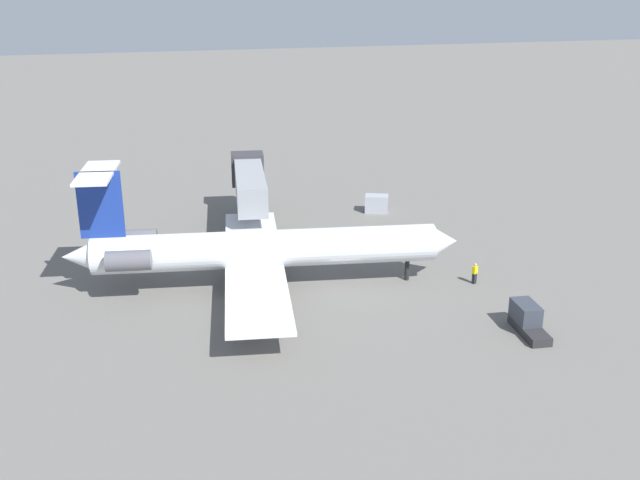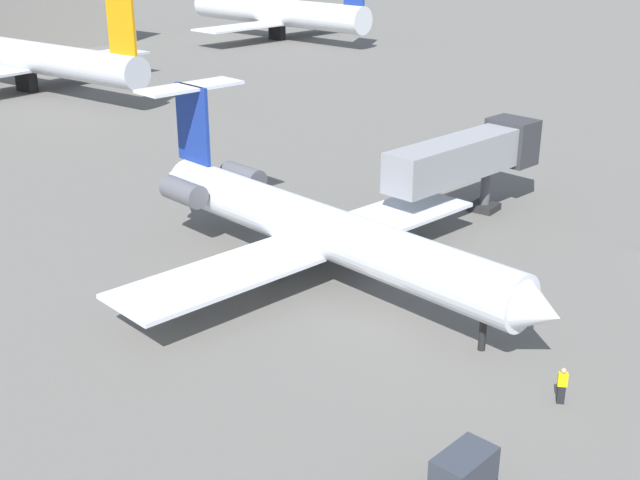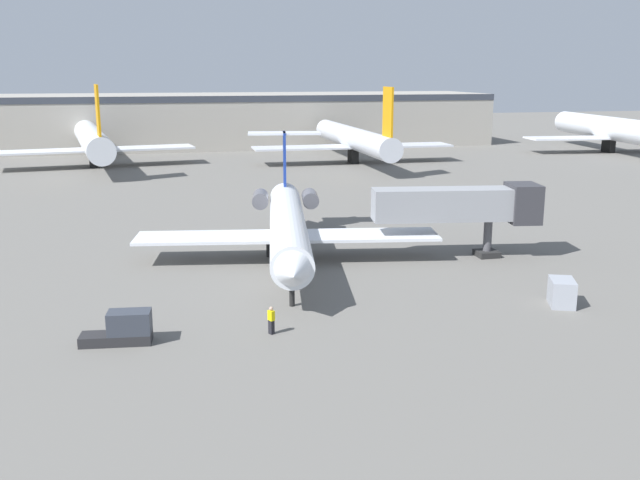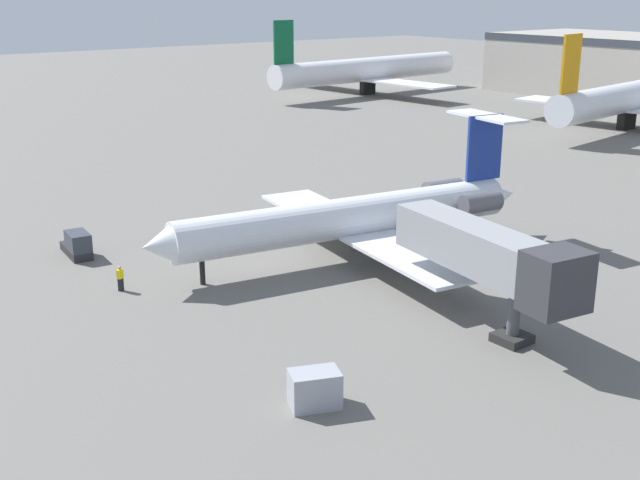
{
  "view_description": "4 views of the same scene",
  "coord_description": "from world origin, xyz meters",
  "px_view_note": "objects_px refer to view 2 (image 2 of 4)",
  "views": [
    {
      "loc": [
        -49.86,
        16.08,
        22.54
      ],
      "look_at": [
        0.18,
        1.65,
        3.84
      ],
      "focal_mm": 41.01,
      "sensor_mm": 36.0,
      "label": 1
    },
    {
      "loc": [
        -32.68,
        -20.09,
        19.3
      ],
      "look_at": [
        1.24,
        5.61,
        2.54
      ],
      "focal_mm": 46.05,
      "sensor_mm": 36.0,
      "label": 2
    },
    {
      "loc": [
        -8.76,
        -49.5,
        15.11
      ],
      "look_at": [
        3.51,
        3.31,
        2.28
      ],
      "focal_mm": 40.06,
      "sensor_mm": 36.0,
      "label": 3
    },
    {
      "loc": [
        43.98,
        -29.5,
        18.79
      ],
      "look_at": [
        2.74,
        2.0,
        2.45
      ],
      "focal_mm": 45.32,
      "sensor_mm": 36.0,
      "label": 4
    }
  ],
  "objects_px": {
    "jet_bridge": "(473,155)",
    "parked_airliner_centre": "(25,57)",
    "regional_jet": "(313,226)",
    "parked_airliner_east_mid": "(277,13)",
    "ground_crew_marshaller": "(562,385)"
  },
  "relations": [
    {
      "from": "regional_jet",
      "to": "ground_crew_marshaller",
      "type": "bearing_deg",
      "value": -103.87
    },
    {
      "from": "jet_bridge",
      "to": "ground_crew_marshaller",
      "type": "bearing_deg",
      "value": -142.93
    },
    {
      "from": "jet_bridge",
      "to": "parked_airliner_centre",
      "type": "xyz_separation_m",
      "value": [
        7.83,
        62.39,
        -0.31
      ]
    },
    {
      "from": "ground_crew_marshaller",
      "to": "parked_airliner_east_mid",
      "type": "height_order",
      "value": "parked_airliner_east_mid"
    },
    {
      "from": "regional_jet",
      "to": "ground_crew_marshaller",
      "type": "xyz_separation_m",
      "value": [
        -4.07,
        -16.47,
        -2.29
      ]
    },
    {
      "from": "jet_bridge",
      "to": "parked_airliner_east_mid",
      "type": "distance_m",
      "value": 90.2
    },
    {
      "from": "jet_bridge",
      "to": "parked_airliner_east_mid",
      "type": "height_order",
      "value": "parked_airliner_east_mid"
    },
    {
      "from": "ground_crew_marshaller",
      "to": "parked_airliner_east_mid",
      "type": "distance_m",
      "value": 113.34
    },
    {
      "from": "parked_airliner_centre",
      "to": "ground_crew_marshaller",
      "type": "bearing_deg",
      "value": -109.12
    },
    {
      "from": "parked_airliner_centre",
      "to": "parked_airliner_east_mid",
      "type": "xyz_separation_m",
      "value": [
        52.17,
        4.95,
        0.37
      ]
    },
    {
      "from": "regional_jet",
      "to": "jet_bridge",
      "type": "distance_m",
      "value": 14.87
    },
    {
      "from": "regional_jet",
      "to": "parked_airliner_centre",
      "type": "xyz_separation_m",
      "value": [
        22.47,
        60.05,
        0.95
      ]
    },
    {
      "from": "ground_crew_marshaller",
      "to": "parked_airliner_east_mid",
      "type": "xyz_separation_m",
      "value": [
        78.71,
        81.47,
        3.62
      ]
    },
    {
      "from": "regional_jet",
      "to": "jet_bridge",
      "type": "height_order",
      "value": "regional_jet"
    },
    {
      "from": "parked_airliner_east_mid",
      "to": "regional_jet",
      "type": "bearing_deg",
      "value": -138.95
    }
  ]
}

